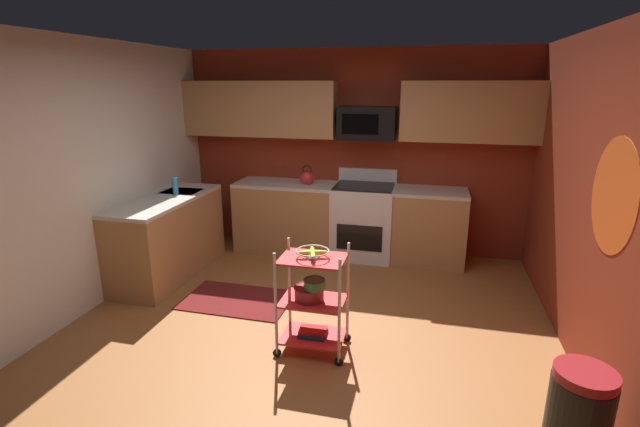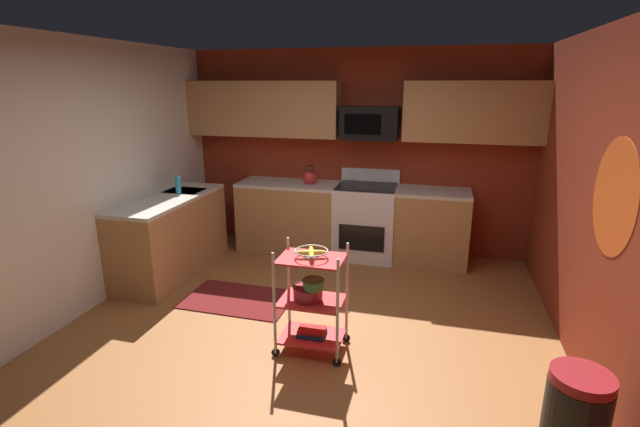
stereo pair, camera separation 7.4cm
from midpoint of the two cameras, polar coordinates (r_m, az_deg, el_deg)
floor at (r=4.21m, az=-1.62°, el=-15.38°), size 4.40×4.80×0.04m
wall_back at (r=6.03m, az=4.83°, el=7.64°), size 4.52×0.06×2.60m
wall_left at (r=4.82m, az=-28.17°, el=3.66°), size 0.06×4.80×2.60m
wall_right at (r=3.76m, az=32.94°, el=-0.09°), size 0.06×4.80×2.60m
wall_flower_decal at (r=3.60m, az=33.38°, el=1.72°), size 0.00×0.80×0.80m
counter_run at (r=5.69m, az=-3.50°, el=-1.50°), size 3.67×2.22×0.92m
oven_range at (r=5.86m, az=6.12°, el=-0.89°), size 0.76×0.65×1.10m
upper_cabinets at (r=5.79m, az=4.14°, el=12.78°), size 4.40×0.33×0.70m
microwave at (r=5.73m, az=6.65°, el=11.18°), size 0.70×0.39×0.40m
rolling_cart at (r=3.81m, az=-0.49°, el=-10.84°), size 0.59×0.39×0.91m
fruit_bowl at (r=3.64m, az=-0.50°, el=-4.88°), size 0.27×0.27×0.07m
mixing_bowl_large at (r=3.79m, az=-0.95°, el=-9.88°), size 0.25×0.25×0.11m
mixing_bowl_small at (r=3.71m, az=-0.28°, el=-8.78°), size 0.18×0.18×0.08m
book_stack at (r=3.96m, az=-0.47°, el=-14.62°), size 0.24×0.17×0.06m
kettle at (r=5.88m, az=-0.93°, el=4.47°), size 0.21×0.18×0.26m
dish_soap_bottle at (r=5.58m, az=-16.96°, el=3.39°), size 0.06×0.06×0.20m
trash_can at (r=3.18m, az=29.81°, el=-21.99°), size 0.34×0.42×0.66m
floor_rug at (r=4.90m, az=-9.75°, el=-10.52°), size 1.11×0.71×0.01m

